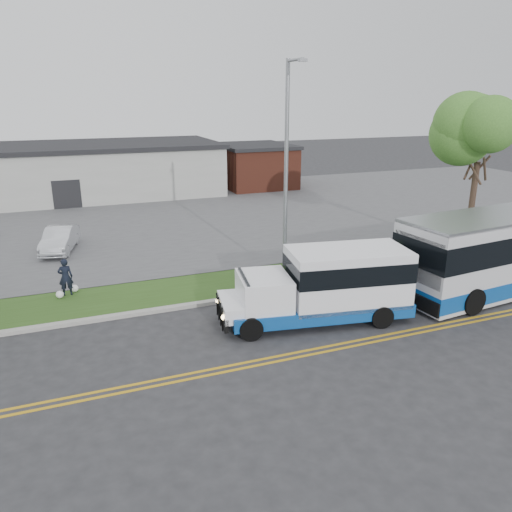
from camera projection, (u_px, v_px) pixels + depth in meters
name	position (u px, v px, depth m)	size (l,w,h in m)	color
ground	(244.00, 310.00, 19.84)	(140.00, 140.00, 0.00)	#28282B
lane_line_north	(284.00, 355.00, 16.43)	(70.00, 0.12, 0.01)	#C59017
lane_line_south	(288.00, 359.00, 16.16)	(70.00, 0.12, 0.01)	#C59017
curb	(235.00, 299.00, 20.79)	(80.00, 0.30, 0.15)	#9E9B93
verge	(222.00, 285.00, 22.40)	(80.00, 3.30, 0.10)	#2C4B19
parking_lot	(162.00, 217.00, 34.90)	(80.00, 25.00, 0.10)	#4C4C4F
commercial_building	(64.00, 171.00, 41.04)	(25.40, 10.40, 4.35)	#9E9E99
brick_wing	(255.00, 166.00, 45.91)	(6.30, 7.30, 3.90)	brown
tree_east	(481.00, 135.00, 25.42)	(5.20, 5.20, 8.33)	#3D2C21
streetlight_near	(287.00, 166.00, 21.68)	(0.35, 1.53, 9.50)	gray
shuttle_bus	(329.00, 283.00, 18.62)	(7.42, 3.43, 2.75)	#0D4491
pedestrian	(66.00, 277.00, 20.86)	(0.59, 0.39, 1.61)	black
parked_car_a	(60.00, 239.00, 26.86)	(1.38, 3.97, 1.31)	silver
grocery_bag_left	(60.00, 294.00, 20.74)	(0.32, 0.32, 0.32)	white
grocery_bag_right	(75.00, 288.00, 21.39)	(0.32, 0.32, 0.32)	white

